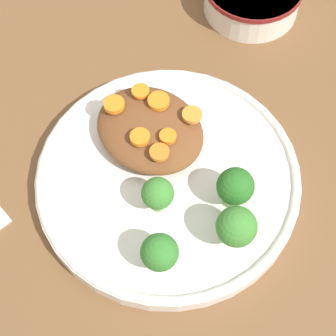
{
  "coord_description": "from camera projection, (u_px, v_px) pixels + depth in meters",
  "views": [
    {
      "loc": [
        -0.19,
        0.22,
        0.55
      ],
      "look_at": [
        0.0,
        0.0,
        0.03
      ],
      "focal_mm": 60.0,
      "sensor_mm": 36.0,
      "label": 1
    }
  ],
  "objects": [
    {
      "name": "ground_plane",
      "position": [
        168.0,
        183.0,
        0.62
      ],
      "size": [
        4.0,
        4.0,
        0.0
      ],
      "primitive_type": "plane",
      "color": "brown"
    },
    {
      "name": "plate",
      "position": [
        168.0,
        178.0,
        0.61
      ],
      "size": [
        0.29,
        0.29,
        0.02
      ],
      "color": "white",
      "rests_on": "ground_plane"
    },
    {
      "name": "stew_mound",
      "position": [
        150.0,
        129.0,
        0.61
      ],
      "size": [
        0.12,
        0.11,
        0.03
      ],
      "primitive_type": "ellipsoid",
      "color": "brown",
      "rests_on": "plate"
    },
    {
      "name": "broccoli_floret_0",
      "position": [
        160.0,
        253.0,
        0.53
      ],
      "size": [
        0.04,
        0.04,
        0.05
      ],
      "color": "#759E51",
      "rests_on": "plate"
    },
    {
      "name": "broccoli_floret_1",
      "position": [
        158.0,
        194.0,
        0.56
      ],
      "size": [
        0.03,
        0.03,
        0.05
      ],
      "color": "#7FA85B",
      "rests_on": "plate"
    },
    {
      "name": "broccoli_floret_2",
      "position": [
        235.0,
        188.0,
        0.56
      ],
      "size": [
        0.04,
        0.04,
        0.05
      ],
      "color": "#7FA85B",
      "rests_on": "plate"
    },
    {
      "name": "broccoli_floret_3",
      "position": [
        236.0,
        227.0,
        0.54
      ],
      "size": [
        0.04,
        0.04,
        0.06
      ],
      "color": "#759E51",
      "rests_on": "plate"
    },
    {
      "name": "carrot_slice_0",
      "position": [
        140.0,
        91.0,
        0.61
      ],
      "size": [
        0.02,
        0.02,
        0.0
      ],
      "primitive_type": "cylinder",
      "color": "orange",
      "rests_on": "stew_mound"
    },
    {
      "name": "carrot_slice_1",
      "position": [
        114.0,
        104.0,
        0.6
      ],
      "size": [
        0.02,
        0.02,
        0.01
      ],
      "primitive_type": "cylinder",
      "color": "orange",
      "rests_on": "stew_mound"
    },
    {
      "name": "carrot_slice_2",
      "position": [
        159.0,
        153.0,
        0.58
      ],
      "size": [
        0.02,
        0.02,
        0.0
      ],
      "primitive_type": "cylinder",
      "color": "orange",
      "rests_on": "stew_mound"
    },
    {
      "name": "carrot_slice_3",
      "position": [
        159.0,
        101.0,
        0.61
      ],
      "size": [
        0.02,
        0.02,
        0.01
      ],
      "primitive_type": "cylinder",
      "color": "orange",
      "rests_on": "stew_mound"
    },
    {
      "name": "carrot_slice_4",
      "position": [
        142.0,
        135.0,
        0.59
      ],
      "size": [
        0.02,
        0.02,
        0.01
      ],
      "primitive_type": "cylinder",
      "color": "orange",
      "rests_on": "stew_mound"
    },
    {
      "name": "carrot_slice_5",
      "position": [
        168.0,
        136.0,
        0.59
      ],
      "size": [
        0.02,
        0.02,
        0.01
      ],
      "primitive_type": "cylinder",
      "color": "orange",
      "rests_on": "stew_mound"
    },
    {
      "name": "carrot_slice_6",
      "position": [
        192.0,
        115.0,
        0.6
      ],
      "size": [
        0.02,
        0.02,
        0.0
      ],
      "primitive_type": "cylinder",
      "color": "orange",
      "rests_on": "stew_mound"
    }
  ]
}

